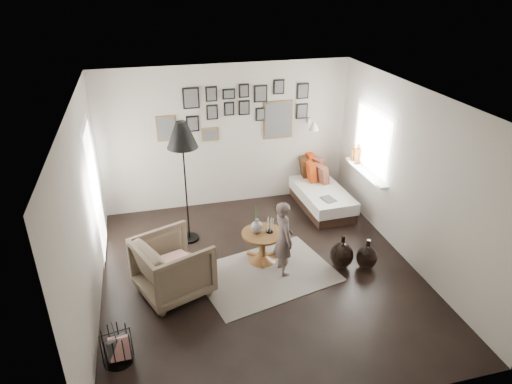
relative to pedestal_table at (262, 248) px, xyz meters
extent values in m
plane|color=black|center=(-0.11, -0.34, -0.23)|extent=(4.80, 4.80, 0.00)
plane|color=#AAA295|center=(-0.11, 2.06, 1.07)|extent=(4.50, 0.00, 4.50)
plane|color=#AAA295|center=(-0.11, -2.74, 1.07)|extent=(4.50, 0.00, 4.50)
plane|color=#AAA295|center=(-2.36, -0.34, 1.07)|extent=(0.00, 4.80, 4.80)
plane|color=#AAA295|center=(2.14, -0.34, 1.07)|extent=(0.00, 4.80, 4.80)
plane|color=white|center=(-0.11, -0.34, 2.37)|extent=(4.80, 4.80, 0.00)
plane|color=white|center=(-2.34, 0.86, 0.82)|extent=(0.00, 2.14, 2.14)
plane|color=white|center=(-2.34, 0.86, 0.82)|extent=(0.00, 1.88, 1.88)
plane|color=white|center=(-2.34, 0.86, 0.82)|extent=(0.00, 1.93, 1.93)
plane|color=white|center=(2.13, 0.86, 1.22)|extent=(0.00, 1.30, 1.30)
plane|color=white|center=(2.13, 0.86, 1.22)|extent=(0.00, 1.14, 1.14)
cube|color=white|center=(2.07, 0.86, 0.65)|extent=(0.15, 1.32, 0.04)
cylinder|color=#8C4C14|center=(2.07, 1.21, 0.81)|extent=(0.10, 0.10, 0.28)
cylinder|color=#8C4C14|center=(2.07, 1.38, 0.78)|extent=(0.08, 0.08, 0.22)
cube|color=brown|center=(-1.16, 2.05, 1.32)|extent=(0.35, 0.03, 0.45)
cube|color=black|center=(-1.16, 2.03, 1.32)|extent=(0.30, 0.01, 0.40)
cube|color=black|center=(-0.71, 2.05, 1.82)|extent=(0.28, 0.03, 0.36)
cube|color=black|center=(-0.71, 2.03, 1.82)|extent=(0.23, 0.01, 0.31)
cube|color=black|center=(-0.71, 2.05, 1.37)|extent=(0.22, 0.03, 0.28)
cube|color=black|center=(-0.71, 2.03, 1.37)|extent=(0.17, 0.01, 0.23)
cube|color=black|center=(-0.36, 2.05, 1.87)|extent=(0.20, 0.03, 0.26)
cube|color=black|center=(-0.36, 2.03, 1.87)|extent=(0.15, 0.01, 0.21)
cube|color=black|center=(-0.36, 2.05, 1.55)|extent=(0.20, 0.03, 0.26)
cube|color=black|center=(-0.36, 2.03, 1.55)|extent=(0.15, 0.01, 0.21)
cube|color=black|center=(-0.06, 2.05, 1.85)|extent=(0.22, 0.03, 0.18)
cube|color=black|center=(-0.06, 2.03, 1.85)|extent=(0.17, 0.01, 0.13)
cube|color=black|center=(-0.06, 2.05, 1.59)|extent=(0.18, 0.03, 0.24)
cube|color=black|center=(-0.06, 2.03, 1.59)|extent=(0.13, 0.01, 0.19)
cube|color=black|center=(0.21, 2.05, 1.89)|extent=(0.18, 0.03, 0.24)
cube|color=black|center=(0.21, 2.03, 1.89)|extent=(0.13, 0.01, 0.19)
cube|color=black|center=(0.21, 2.05, 1.59)|extent=(0.20, 0.03, 0.26)
cube|color=black|center=(0.21, 2.03, 1.59)|extent=(0.15, 0.01, 0.21)
cube|color=black|center=(0.51, 2.05, 1.82)|extent=(0.24, 0.03, 0.30)
cube|color=black|center=(0.51, 2.03, 1.82)|extent=(0.19, 0.01, 0.25)
cube|color=black|center=(0.51, 2.05, 1.45)|extent=(0.18, 0.03, 0.24)
cube|color=black|center=(0.51, 2.03, 1.45)|extent=(0.13, 0.01, 0.19)
cube|color=brown|center=(0.84, 2.05, 1.32)|extent=(0.55, 0.03, 0.70)
cube|color=black|center=(0.84, 2.03, 1.32)|extent=(0.50, 0.01, 0.65)
cube|color=black|center=(0.84, 2.05, 1.92)|extent=(0.20, 0.03, 0.26)
cube|color=black|center=(0.84, 2.03, 1.92)|extent=(0.15, 0.01, 0.21)
cube|color=black|center=(1.29, 2.05, 1.82)|extent=(0.22, 0.03, 0.28)
cube|color=black|center=(1.29, 2.03, 1.82)|extent=(0.17, 0.01, 0.23)
cube|color=black|center=(1.29, 2.05, 1.45)|extent=(0.22, 0.03, 0.28)
cube|color=black|center=(1.29, 2.03, 1.45)|extent=(0.17, 0.01, 0.23)
cube|color=brown|center=(-0.41, 2.05, 1.15)|extent=(0.30, 0.03, 0.24)
cube|color=black|center=(-0.41, 2.03, 1.15)|extent=(0.25, 0.01, 0.19)
cube|color=white|center=(1.44, 2.03, 1.27)|extent=(0.06, 0.04, 0.10)
cylinder|color=white|center=(1.44, 1.91, 1.29)|extent=(0.02, 0.24, 0.02)
cone|color=white|center=(1.44, 1.78, 1.23)|extent=(0.18, 0.18, 0.14)
cube|color=beige|center=(-0.04, -0.36, -0.22)|extent=(2.17, 1.74, 0.01)
cone|color=brown|center=(0.00, 0.00, -0.18)|extent=(0.47, 0.47, 0.09)
cylinder|color=brown|center=(0.00, 0.00, 0.02)|extent=(0.10, 0.10, 0.36)
cylinder|color=brown|center=(0.00, 0.00, 0.25)|extent=(0.63, 0.63, 0.04)
ellipsoid|color=black|center=(-0.08, 0.02, 0.36)|extent=(0.18, 0.18, 0.20)
cylinder|color=black|center=(-0.08, 0.02, 0.48)|extent=(0.05, 0.05, 0.04)
cylinder|color=black|center=(0.11, 0.00, 0.27)|extent=(0.11, 0.11, 0.02)
cube|color=black|center=(1.50, 1.48, -0.13)|extent=(0.77, 1.71, 0.20)
cube|color=silver|center=(1.50, 1.48, 0.06)|extent=(0.83, 1.77, 0.21)
cube|color=#B12F0A|center=(1.52, 2.17, 0.39)|extent=(0.29, 0.52, 0.49)
cube|color=#321E10|center=(1.39, 2.08, 0.36)|extent=(0.23, 0.46, 0.44)
cube|color=maroon|center=(1.62, 1.94, 0.36)|extent=(0.33, 0.47, 0.42)
cube|color=#B12F0A|center=(1.44, 1.82, 0.35)|extent=(0.20, 0.41, 0.41)
cube|color=maroon|center=(1.59, 1.66, 0.33)|extent=(0.27, 0.41, 0.37)
cube|color=black|center=(1.45, 0.93, 0.18)|extent=(0.25, 0.30, 0.01)
imported|color=brown|center=(-1.36, -0.41, 0.19)|extent=(1.17, 1.15, 0.83)
cube|color=white|center=(-1.33, -0.36, 0.25)|extent=(0.48, 0.49, 0.17)
cylinder|color=black|center=(-1.00, 0.89, -0.21)|extent=(0.31, 0.31, 0.03)
cylinder|color=black|center=(-1.00, 0.89, 0.67)|extent=(0.03, 0.03, 1.79)
cone|color=black|center=(-1.00, 0.89, 1.59)|extent=(0.47, 0.47, 0.40)
cube|color=black|center=(-2.11, -1.50, -0.04)|extent=(0.24, 0.20, 0.31)
cube|color=white|center=(-2.08, -1.52, -0.04)|extent=(0.23, 0.09, 0.31)
ellipsoid|color=black|center=(1.10, -0.45, -0.03)|extent=(0.35, 0.35, 0.41)
cylinder|color=black|center=(1.10, -0.45, 0.24)|extent=(0.06, 0.06, 0.12)
ellipsoid|color=black|center=(1.45, -0.57, -0.05)|extent=(0.31, 0.31, 0.36)
cylinder|color=black|center=(1.45, -0.57, 0.19)|extent=(0.06, 0.06, 0.12)
imported|color=brown|center=(0.22, -0.35, 0.35)|extent=(0.31, 0.44, 1.15)
camera|label=1|loc=(-1.54, -5.60, 3.82)|focal=32.00mm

